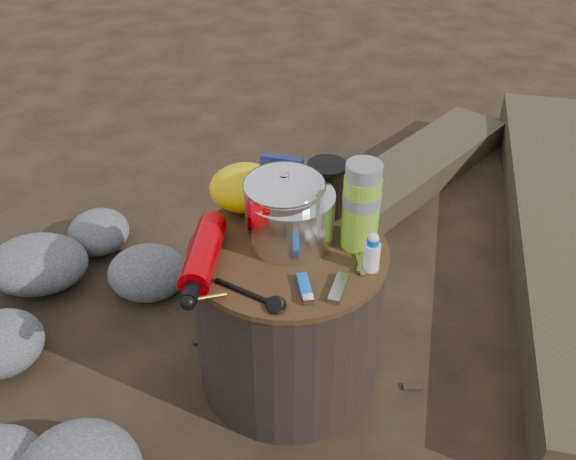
{
  "coord_description": "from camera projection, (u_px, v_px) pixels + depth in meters",
  "views": [
    {
      "loc": [
        -0.07,
        -1.15,
        1.34
      ],
      "look_at": [
        0.0,
        0.0,
        0.48
      ],
      "focal_mm": 39.63,
      "sensor_mm": 36.0,
      "label": 1
    }
  ],
  "objects": [
    {
      "name": "log_small",
      "position": [
        395.0,
        184.0,
        2.38
      ],
      "size": [
        1.08,
        1.05,
        0.11
      ],
      "primitive_type": "cube",
      "rotation": [
        0.0,
        0.0,
        -0.8
      ],
      "color": "#3D3323",
      "rests_on": "ground"
    },
    {
      "name": "travel_mug",
      "position": [
        326.0,
        189.0,
        1.54
      ],
      "size": [
        0.09,
        0.09,
        0.14
      ],
      "primitive_type": "cylinder",
      "color": "black",
      "rests_on": "stump"
    },
    {
      "name": "lighter",
      "position": [
        304.0,
        285.0,
        1.35
      ],
      "size": [
        0.03,
        0.09,
        0.02
      ],
      "primitive_type": "cube",
      "rotation": [
        0.0,
        0.0,
        0.1
      ],
      "color": "blue",
      "rests_on": "stump"
    },
    {
      "name": "stuff_sack",
      "position": [
        245.0,
        188.0,
        1.56
      ],
      "size": [
        0.18,
        0.14,
        0.12
      ],
      "primitive_type": "ellipsoid",
      "color": "yellow",
      "rests_on": "stump"
    },
    {
      "name": "fuel_bottle",
      "position": [
        203.0,
        254.0,
        1.4
      ],
      "size": [
        0.11,
        0.29,
        0.07
      ],
      "primitive_type": null,
      "rotation": [
        0.0,
        0.0,
        -0.15
      ],
      "color": "#BD0007",
      "rests_on": "stump"
    },
    {
      "name": "foil_windscreen",
      "position": [
        290.0,
        217.0,
        1.46
      ],
      "size": [
        0.21,
        0.21,
        0.13
      ],
      "primitive_type": "cylinder",
      "color": "silver",
      "rests_on": "stump"
    },
    {
      "name": "food_pouch",
      "position": [
        281.0,
        182.0,
        1.57
      ],
      "size": [
        0.11,
        0.06,
        0.13
      ],
      "primitive_type": "cube",
      "rotation": [
        0.0,
        0.0,
        -0.32
      ],
      "color": "navy",
      "rests_on": "stump"
    },
    {
      "name": "stump",
      "position": [
        288.0,
        315.0,
        1.59
      ],
      "size": [
        0.46,
        0.46,
        0.43
      ],
      "primitive_type": "cylinder",
      "color": "black",
      "rests_on": "ground"
    },
    {
      "name": "rock_ring",
      "position": [
        66.0,
        325.0,
        1.72
      ],
      "size": [
        0.49,
        1.06,
        0.21
      ],
      "primitive_type": null,
      "color": "#545559",
      "rests_on": "ground"
    },
    {
      "name": "camping_pot",
      "position": [
        284.0,
        208.0,
        1.44
      ],
      "size": [
        0.18,
        0.18,
        0.18
      ],
      "primitive_type": "cylinder",
      "color": "white",
      "rests_on": "stump"
    },
    {
      "name": "thermos",
      "position": [
        361.0,
        206.0,
        1.42
      ],
      "size": [
        0.08,
        0.08,
        0.21
      ],
      "primitive_type": "cylinder",
      "color": "#85C726",
      "rests_on": "stump"
    },
    {
      "name": "squeeze_bottle",
      "position": [
        372.0,
        253.0,
        1.38
      ],
      "size": [
        0.04,
        0.04,
        0.09
      ],
      "primitive_type": "cylinder",
      "color": "white",
      "rests_on": "stump"
    },
    {
      "name": "spork",
      "position": [
        244.0,
        291.0,
        1.34
      ],
      "size": [
        0.16,
        0.13,
        0.01
      ],
      "primitive_type": null,
      "rotation": [
        0.0,
        0.0,
        0.97
      ],
      "color": "black",
      "rests_on": "stump"
    },
    {
      "name": "ground",
      "position": [
        288.0,
        372.0,
        1.72
      ],
      "size": [
        60.0,
        60.0,
        0.0
      ],
      "primitive_type": "plane",
      "color": "#2E2217",
      "rests_on": "ground"
    },
    {
      "name": "pot_grabber",
      "position": [
        358.0,
        258.0,
        1.43
      ],
      "size": [
        0.04,
        0.12,
        0.01
      ],
      "primitive_type": null,
      "rotation": [
        0.0,
        0.0,
        -0.13
      ],
      "color": "#A2A1A6",
      "rests_on": "stump"
    },
    {
      "name": "multitool",
      "position": [
        338.0,
        288.0,
        1.35
      ],
      "size": [
        0.06,
        0.09,
        0.01
      ],
      "primitive_type": "cube",
      "rotation": [
        0.0,
        0.0,
        -0.36
      ],
      "color": "#A2A1A6",
      "rests_on": "stump"
    },
    {
      "name": "log_main",
      "position": [
        562.0,
        235.0,
        2.09
      ],
      "size": [
        0.8,
        1.85,
        0.15
      ],
      "primitive_type": "cube",
      "rotation": [
        0.0,
        0.0,
        -0.28
      ],
      "color": "#3D3323",
      "rests_on": "ground"
    }
  ]
}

